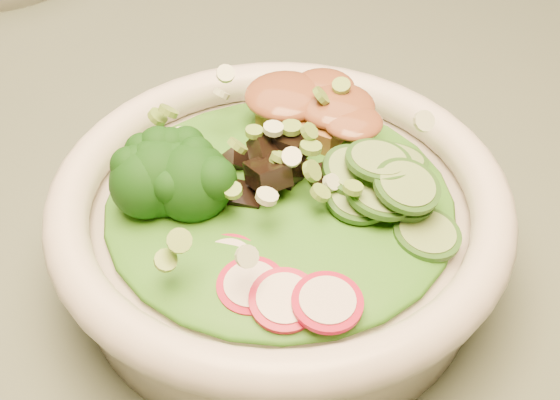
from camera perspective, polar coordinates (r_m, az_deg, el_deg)
The scene contains 10 objects.
dining_table at distance 0.57m, azimuth -6.07°, elevation -8.74°, with size 1.20×0.80×0.75m.
salad_bowl at distance 0.42m, azimuth 0.00°, elevation -1.86°, with size 0.24×0.24×0.07m.
lettuce_bed at distance 0.41m, azimuth 0.00°, elevation 0.10°, with size 0.19×0.19×0.02m, color #286B16.
broccoli_florets at distance 0.41m, azimuth -7.79°, elevation 2.56°, with size 0.07×0.06×0.04m, color black, non-canonical shape.
radish_slices at distance 0.37m, azimuth -1.75°, elevation -5.85°, with size 0.10×0.04×0.02m, color #A20C2A, non-canonical shape.
cucumber_slices at distance 0.40m, azimuth 8.33°, elevation -0.23°, with size 0.06×0.06×0.03m, color #7AA95E, non-canonical shape.
mushroom_heap at distance 0.41m, azimuth 0.35°, elevation 2.38°, with size 0.06×0.06×0.04m, color black, non-canonical shape.
tofu_cubes at distance 0.45m, azimuth 1.87°, elevation 5.92°, with size 0.08×0.05×0.03m, color brown, non-canonical shape.
peanut_sauce at distance 0.44m, azimuth 1.91°, elevation 7.16°, with size 0.06×0.05×0.01m, color brown.
scallion_garnish at distance 0.39m, azimuth 0.00°, elevation 2.37°, with size 0.17×0.17×0.02m, color olive, non-canonical shape.
Camera 1 is at (0.23, -0.28, 1.08)m, focal length 50.00 mm.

